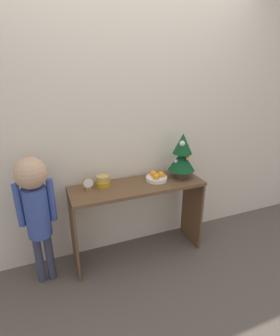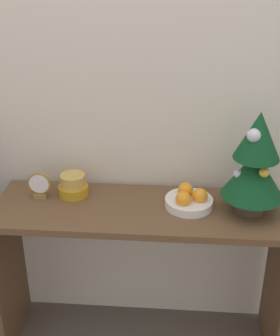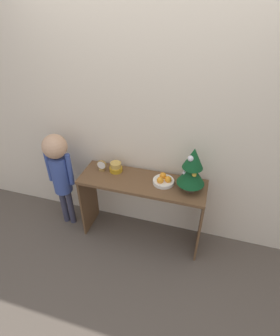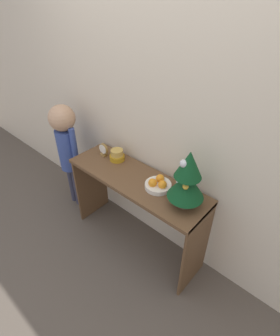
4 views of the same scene
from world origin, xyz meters
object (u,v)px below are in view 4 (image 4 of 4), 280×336
Objects in this scene: fruit_bowl at (158,184)px; singing_bowl at (117,155)px; mini_tree at (187,179)px; child_figure at (66,141)px; desk_clock at (103,150)px.

singing_bowl is (-0.50, 0.06, 0.01)m from fruit_bowl.
mini_tree is 2.17× the size of fruit_bowl.
fruit_bowl is (-0.25, 0.02, -0.19)m from mini_tree.
child_figure reaches higher than singing_bowl.
child_figure is (-1.07, -0.07, -0.01)m from fruit_bowl.
child_figure is at bearing -167.93° from desk_clock.
mini_tree is 1.34m from child_figure.
mini_tree is 0.90m from desk_clock.
mini_tree is 0.78m from singing_bowl.
singing_bowl is 1.09× the size of desk_clock.
fruit_bowl is at bearing 175.08° from mini_tree.
singing_bowl is (-0.75, 0.08, -0.18)m from mini_tree.
fruit_bowl is at bearing -6.70° from singing_bowl.
singing_bowl is 0.11× the size of child_figure.
desk_clock reaches higher than singing_bowl.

